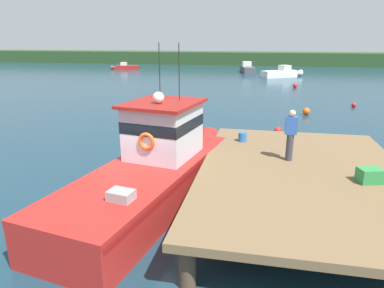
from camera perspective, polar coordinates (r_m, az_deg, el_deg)
The scene contains 14 objects.
ground_plane at distance 11.67m, azimuth -7.16°, elevation -8.12°, with size 200.00×200.00×0.00m, color #193847.
dock at distance 10.79m, azimuth 17.68°, elevation -4.79°, with size 6.00×9.00×1.20m.
main_fishing_boat at distance 11.09m, azimuth -6.03°, elevation -3.81°, with size 3.98×9.97×4.80m.
crate_stack_mid_dock at distance 10.50m, azimuth 27.21°, elevation -4.62°, with size 0.60×0.44×0.39m, color #2D8442.
bait_bucket at distance 13.19m, azimuth 8.31°, elevation 1.15°, with size 0.32×0.32×0.34m, color #2866B2.
deckhand_by_the_boat at distance 11.26m, azimuth 15.91°, elevation 1.56°, with size 0.36×0.22×1.63m.
moored_boat_far_right at distance 48.43m, azimuth 14.55°, elevation 11.22°, with size 5.68×4.59×1.56m.
moored_boat_outer_mooring at distance 54.45m, azimuth 9.03°, elevation 12.13°, with size 2.57×6.39×1.59m.
moored_boat_mid_harbor at distance 60.16m, azimuth -10.84°, elevation 12.34°, with size 4.68×1.70×1.17m.
mooring_buoy_outer at distance 28.78m, azimuth 25.08°, elevation 5.86°, with size 0.35×0.35×0.35m, color red.
mooring_buoy_spare_mooring at distance 24.59m, azimuth 18.31°, elevation 5.13°, with size 0.49×0.49×0.49m, color #EA5B19.
mooring_buoy_inshore at distance 19.12m, azimuth 13.96°, elevation 2.16°, with size 0.41×0.41×0.41m, color red.
mooring_buoy_channel_marker at distance 38.26m, azimuth 16.59°, elevation 9.22°, with size 0.48×0.48×0.48m, color red.
far_shoreline at distance 72.17m, azimuth 8.89°, elevation 13.79°, with size 120.00×8.00×2.40m, color #284723.
Camera 1 is at (3.49, -9.99, 4.92)m, focal length 32.42 mm.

